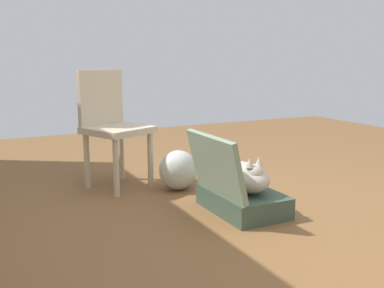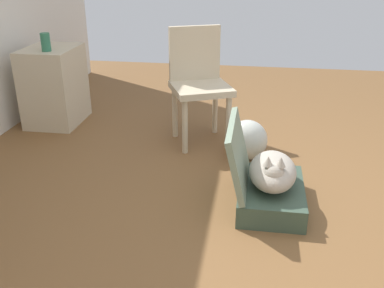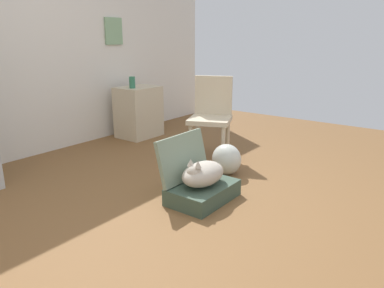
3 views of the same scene
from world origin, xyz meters
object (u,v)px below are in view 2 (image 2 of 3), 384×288
Objects in this scene: plastic_bag_white at (247,140)px; vase_tall at (46,42)px; side_table at (54,86)px; suitcase_base at (271,195)px; chair at (199,81)px; cat at (273,171)px.

vase_tall is at bearing 76.89° from plastic_bag_white.
plastic_bag_white is at bearing -106.97° from side_table.
chair is at bearing 31.03° from suitcase_base.
plastic_bag_white is at bearing -62.16° from chair.
vase_tall is 0.16× the size of chair.
suitcase_base is 0.86× the size of side_table.
chair reaches higher than side_table.
suitcase_base is at bearing -119.04° from vase_tall.
side_table is (0.53, 1.74, 0.19)m from plastic_bag_white.
suitcase_base is 0.64× the size of chair.
vase_tall is (-0.14, -0.04, 0.41)m from side_table.
cat is at bearing -82.89° from chair.
plastic_bag_white is 1.84m from vase_tall.
vase_tall is at bearing -163.00° from side_table.
side_table is at bearing 147.69° from chair.
cat is 2.20m from vase_tall.
vase_tall reaches higher than plastic_bag_white.
cat is 0.57× the size of chair.
cat is 3.48× the size of vase_tall.
suitcase_base is 2.24m from vase_tall.
cat is at bearing -119.27° from vase_tall.
chair is (0.98, 0.58, 0.26)m from cat.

